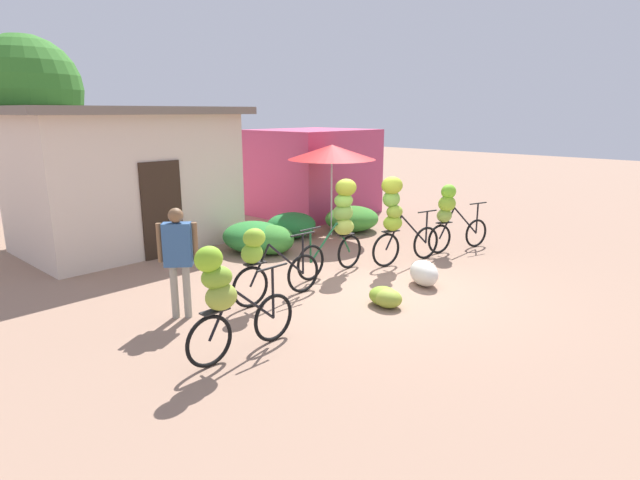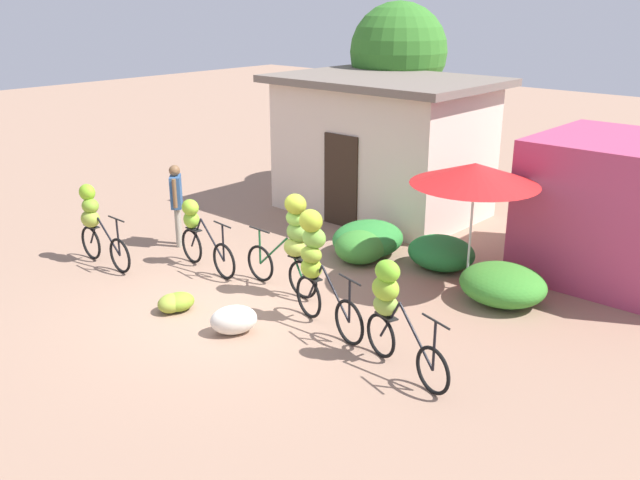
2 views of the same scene
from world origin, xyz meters
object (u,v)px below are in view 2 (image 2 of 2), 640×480
object	(u,v)px
bicycle_near_pile	(198,230)
bicycle_center_loaded	(293,236)
shop_pink	(631,211)
tree_behind_building	(398,53)
bicycle_by_shop	(316,259)
market_umbrella	(475,174)
bicycle_leftmost	(94,220)
person_vendor	(176,197)
produce_sack	(234,320)
bicycle_rightmost	(392,306)
banana_pile_on_ground	(175,302)
building_low	(383,145)

from	to	relation	value
bicycle_near_pile	bicycle_center_loaded	bearing A→B (deg)	7.09
shop_pink	tree_behind_building	size ratio (longest dim) A/B	0.69
bicycle_near_pile	bicycle_by_shop	xyz separation A→B (m)	(3.16, -0.27, 0.33)
tree_behind_building	market_umbrella	xyz separation A→B (m)	(5.00, -4.74, -1.37)
shop_pink	bicycle_near_pile	xyz separation A→B (m)	(-5.99, -4.72, -0.52)
bicycle_leftmost	person_vendor	bearing A→B (deg)	77.03
tree_behind_building	bicycle_center_loaded	distance (m)	7.82
shop_pink	person_vendor	xyz separation A→B (m)	(-7.22, -4.26, -0.22)
shop_pink	market_umbrella	size ratio (longest dim) A/B	1.45
produce_sack	bicycle_rightmost	bearing A→B (deg)	19.63
tree_behind_building	person_vendor	xyz separation A→B (m)	(-0.45, -6.66, -2.39)
market_umbrella	person_vendor	world-z (taller)	market_umbrella
shop_pink	banana_pile_on_ground	bearing A→B (deg)	-127.66
shop_pink	bicycle_by_shop	size ratio (longest dim) A/B	1.80
bicycle_by_shop	building_low	bearing A→B (deg)	117.68
person_vendor	bicycle_near_pile	bearing A→B (deg)	-20.60
banana_pile_on_ground	bicycle_center_loaded	bearing A→B (deg)	61.86
market_umbrella	produce_sack	xyz separation A→B (m)	(-1.73, -3.74, -1.81)
building_low	market_umbrella	xyz separation A→B (m)	(3.87, -2.68, 0.47)
person_vendor	bicycle_by_shop	bearing A→B (deg)	-9.52
shop_pink	market_umbrella	distance (m)	3.04
bicycle_near_pile	person_vendor	xyz separation A→B (m)	(-1.23, 0.46, 0.30)
bicycle_by_shop	produce_sack	world-z (taller)	bicycle_by_shop
building_low	banana_pile_on_ground	distance (m)	6.73
bicycle_center_loaded	tree_behind_building	bearing A→B (deg)	113.10
shop_pink	produce_sack	distance (m)	7.08
produce_sack	banana_pile_on_ground	bearing A→B (deg)	-175.23
market_umbrella	produce_sack	size ratio (longest dim) A/B	3.16
shop_pink	produce_sack	xyz separation A→B (m)	(-3.50, -6.08, -1.01)
building_low	tree_behind_building	distance (m)	2.99
market_umbrella	bicycle_by_shop	world-z (taller)	market_umbrella
tree_behind_building	market_umbrella	distance (m)	7.03
banana_pile_on_ground	person_vendor	xyz separation A→B (m)	(-2.45, 1.93, 0.87)
market_umbrella	bicycle_by_shop	xyz separation A→B (m)	(-1.07, -2.65, -0.99)
tree_behind_building	bicycle_center_loaded	world-z (taller)	tree_behind_building
bicycle_center_loaded	bicycle_rightmost	distance (m)	2.75
market_umbrella	produce_sack	distance (m)	4.50
bicycle_leftmost	banana_pile_on_ground	xyz separation A→B (m)	(2.82, -0.33, -0.70)
shop_pink	bicycle_center_loaded	xyz separation A→B (m)	(-3.85, -4.45, -0.20)
building_low	bicycle_leftmost	world-z (taller)	building_low
tree_behind_building	bicycle_rightmost	size ratio (longest dim) A/B	2.78
building_low	bicycle_center_loaded	bearing A→B (deg)	-69.53
market_umbrella	banana_pile_on_ground	size ratio (longest dim) A/B	3.36
market_umbrella	bicycle_near_pile	distance (m)	5.02
bicycle_center_loaded	bicycle_by_shop	distance (m)	1.14
bicycle_near_pile	bicycle_by_shop	bearing A→B (deg)	-4.96
bicycle_leftmost	bicycle_rightmost	size ratio (longest dim) A/B	0.99
building_low	banana_pile_on_ground	world-z (taller)	building_low
bicycle_leftmost	bicycle_rightmost	bearing A→B (deg)	5.25
building_low	bicycle_near_pile	bearing A→B (deg)	-94.06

